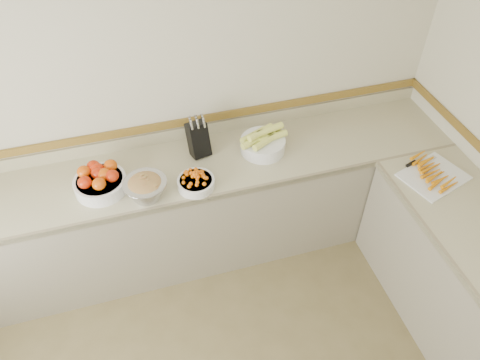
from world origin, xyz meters
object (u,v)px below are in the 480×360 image
object	(u,v)px
knife_block	(198,139)
cutting_board	(433,174)
rhubarb_bowl	(146,188)
tomato_bowl	(100,181)
corn_bowl	(263,142)
cherry_tomato_bowl	(196,181)

from	to	relation	value
knife_block	cutting_board	world-z (taller)	knife_block
cutting_board	rhubarb_bowl	bearing A→B (deg)	169.48
knife_block	tomato_bowl	distance (m)	0.72
corn_bowl	knife_block	bearing A→B (deg)	167.30
tomato_bowl	rhubarb_bowl	xyz separation A→B (m)	(0.28, -0.16, 0.01)
cherry_tomato_bowl	corn_bowl	distance (m)	0.59
knife_block	corn_bowl	bearing A→B (deg)	-12.70
tomato_bowl	cherry_tomato_bowl	size ratio (longest dim) A/B	1.38
cherry_tomato_bowl	rhubarb_bowl	xyz separation A→B (m)	(-0.33, -0.00, 0.04)
tomato_bowl	cutting_board	world-z (taller)	tomato_bowl
tomato_bowl	cherry_tomato_bowl	world-z (taller)	tomato_bowl
corn_bowl	cutting_board	world-z (taller)	corn_bowl
knife_block	cherry_tomato_bowl	bearing A→B (deg)	-106.13
knife_block	cutting_board	bearing A→B (deg)	-24.88
corn_bowl	cutting_board	xyz separation A→B (m)	(1.02, -0.58, -0.05)
corn_bowl	rhubarb_bowl	bearing A→B (deg)	-165.18
corn_bowl	rhubarb_bowl	xyz separation A→B (m)	(-0.87, -0.23, 0.01)
cherry_tomato_bowl	cutting_board	xyz separation A→B (m)	(1.56, -0.35, -0.03)
tomato_bowl	knife_block	bearing A→B (deg)	13.89
cherry_tomato_bowl	rhubarb_bowl	size ratio (longest dim) A/B	0.87
cherry_tomato_bowl	cutting_board	size ratio (longest dim) A/B	0.51
cherry_tomato_bowl	knife_block	bearing A→B (deg)	73.87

